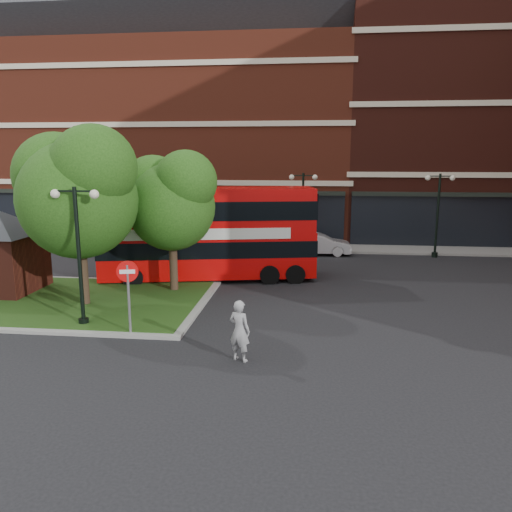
# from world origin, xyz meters

# --- Properties ---
(ground) EXTENTS (120.00, 120.00, 0.00)m
(ground) POSITION_xyz_m (0.00, 0.00, 0.00)
(ground) COLOR black
(ground) RESTS_ON ground
(pavement_far) EXTENTS (44.00, 3.00, 0.12)m
(pavement_far) POSITION_xyz_m (0.00, 16.50, 0.06)
(pavement_far) COLOR slate
(pavement_far) RESTS_ON ground
(terrace_far_left) EXTENTS (26.00, 12.00, 14.00)m
(terrace_far_left) POSITION_xyz_m (-8.00, 24.00, 7.00)
(terrace_far_left) COLOR maroon
(terrace_far_left) RESTS_ON ground
(terrace_far_right) EXTENTS (18.00, 12.00, 16.00)m
(terrace_far_right) POSITION_xyz_m (14.00, 24.00, 8.00)
(terrace_far_right) COLOR #471911
(terrace_far_right) RESTS_ON ground
(traffic_island) EXTENTS (12.60, 7.60, 0.15)m
(traffic_island) POSITION_xyz_m (-8.00, 3.00, 0.07)
(traffic_island) COLOR gray
(traffic_island) RESTS_ON ground
(tree_island_west) EXTENTS (5.40, 4.71, 7.21)m
(tree_island_west) POSITION_xyz_m (-6.60, 2.58, 4.79)
(tree_island_west) COLOR #2D2116
(tree_island_west) RESTS_ON ground
(tree_island_east) EXTENTS (4.46, 3.90, 6.29)m
(tree_island_east) POSITION_xyz_m (-3.58, 5.06, 4.24)
(tree_island_east) COLOR #2D2116
(tree_island_east) RESTS_ON ground
(lamp_island) EXTENTS (1.72, 0.36, 5.00)m
(lamp_island) POSITION_xyz_m (-5.50, 0.20, 2.83)
(lamp_island) COLOR black
(lamp_island) RESTS_ON ground
(lamp_far_left) EXTENTS (1.72, 0.36, 5.00)m
(lamp_far_left) POSITION_xyz_m (2.00, 14.50, 2.83)
(lamp_far_left) COLOR black
(lamp_far_left) RESTS_ON ground
(lamp_far_right) EXTENTS (1.72, 0.36, 5.00)m
(lamp_far_right) POSITION_xyz_m (10.00, 14.50, 2.83)
(lamp_far_right) COLOR black
(lamp_far_right) RESTS_ON ground
(bus) EXTENTS (10.62, 4.38, 3.96)m
(bus) POSITION_xyz_m (-2.46, 7.59, 2.60)
(bus) COLOR red
(bus) RESTS_ON ground
(woman) EXTENTS (0.81, 0.69, 1.87)m
(woman) POSITION_xyz_m (0.51, -2.17, 0.94)
(woman) COLOR gray
(woman) RESTS_ON ground
(car_silver) EXTENTS (4.32, 1.85, 1.45)m
(car_silver) POSITION_xyz_m (-2.66, 16.00, 0.73)
(car_silver) COLOR silver
(car_silver) RESTS_ON ground
(car_white) EXTENTS (4.05, 1.50, 1.33)m
(car_white) POSITION_xyz_m (3.00, 14.50, 0.66)
(car_white) COLOR silver
(car_white) RESTS_ON ground
(no_entry_sign) EXTENTS (0.71, 0.23, 2.61)m
(no_entry_sign) POSITION_xyz_m (-3.50, -0.50, 1.86)
(no_entry_sign) COLOR slate
(no_entry_sign) RESTS_ON ground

